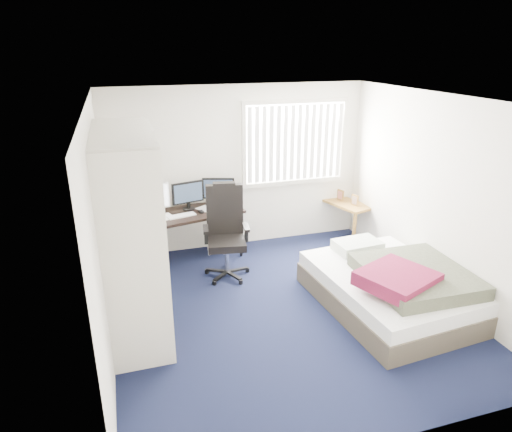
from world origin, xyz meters
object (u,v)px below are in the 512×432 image
object	(u,v)px
desk	(188,210)
nightstand	(346,206)
bed	(392,286)
office_chair	(226,241)

from	to	relation	value
desk	nightstand	distance (m)	2.62
bed	desk	bearing A→B (deg)	135.58
office_chair	nightstand	size ratio (longest dim) A/B	1.34
office_chair	nightstand	bearing A→B (deg)	18.04
office_chair	nightstand	world-z (taller)	office_chair
desk	bed	world-z (taller)	desk
nightstand	bed	xyz separation A→B (m)	(-0.48, -2.17, -0.25)
office_chair	bed	world-z (taller)	office_chair
office_chair	bed	size ratio (longest dim) A/B	0.61
nightstand	office_chair	bearing A→B (deg)	-161.96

